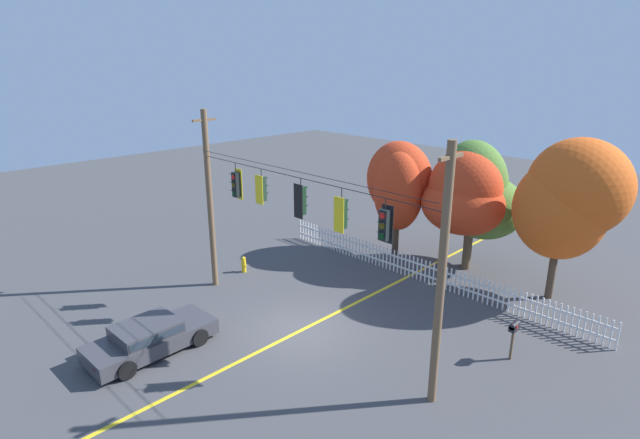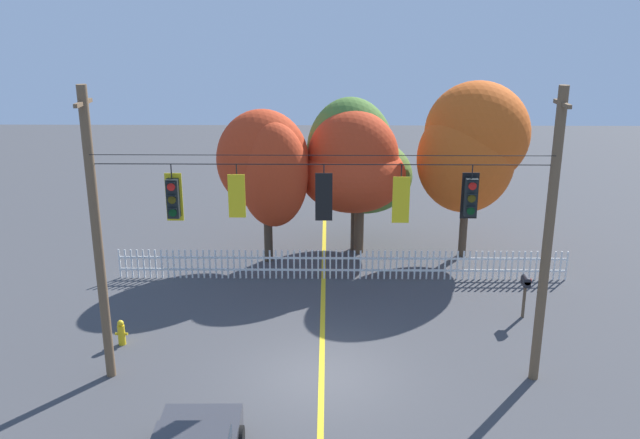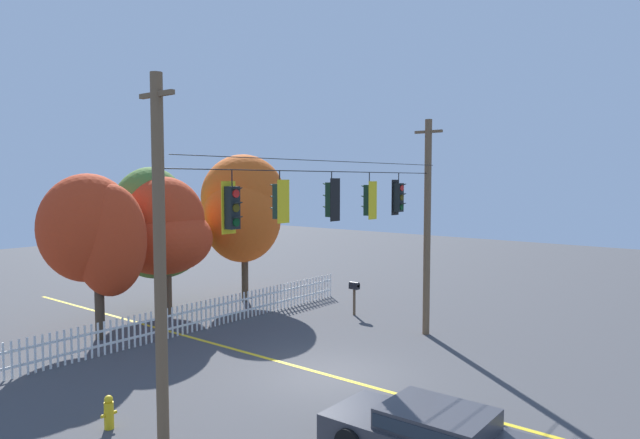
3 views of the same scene
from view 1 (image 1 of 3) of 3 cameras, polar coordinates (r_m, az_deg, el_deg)
The scene contains 16 objects.
ground at distance 19.69m, azimuth -2.12°, elevation -12.49°, with size 80.00×80.00×0.00m, color #424244.
lane_centerline_stripe at distance 19.68m, azimuth -2.12°, elevation -12.48°, with size 0.16×36.00×0.01m, color gold.
signal_support_span at distance 17.97m, azimuth -2.27°, elevation -1.22°, with size 11.90×1.10×7.96m.
traffic_signal_northbound_secondary at distance 20.51m, azimuth -9.50°, elevation 3.97°, with size 0.43×0.38×1.53m.
traffic_signal_westbound_side at distance 19.20m, azimuth -6.68°, elevation 3.46°, with size 0.43×0.38×1.35m.
traffic_signal_northbound_primary at distance 17.59m, azimuth -2.21°, elevation 2.17°, with size 0.43×0.38×1.43m.
traffic_signal_southbound_primary at distance 16.30m, azimuth 2.44°, elevation 0.63°, with size 0.43×0.38×1.48m.
traffic_signal_eastbound_side at distance 15.23m, azimuth 7.40°, elevation -0.59°, with size 0.43×0.38×1.44m.
white_picket_fence at distance 23.87m, azimuth 11.47°, elevation -5.65°, with size 16.62×0.06×1.12m.
autumn_maple_near_fence at distance 25.88m, azimuth 8.97°, elevation 4.07°, with size 3.57×3.24×5.99m.
autumn_maple_mid at distance 25.47m, azimuth 17.47°, elevation 2.56°, with size 4.33×3.79×6.29m.
autumn_oak_far_east at distance 24.82m, azimuth 16.15°, elevation 2.44°, with size 4.19×3.89×5.90m.
autumn_maple_far_west at distance 23.00m, azimuth 26.61°, elevation 2.10°, with size 4.41×4.13×6.98m.
parked_car at distance 19.09m, azimuth -18.83°, elevation -12.49°, with size 2.08×4.49×1.15m.
fire_hydrant at distance 24.72m, azimuth -8.68°, elevation -5.08°, with size 0.38×0.22×0.79m.
roadside_mailbox at distance 18.63m, azimuth 21.24°, elevation -11.57°, with size 0.25×0.44×1.44m.
Camera 1 is at (12.49, -11.52, 9.95)m, focal length 28.07 mm.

